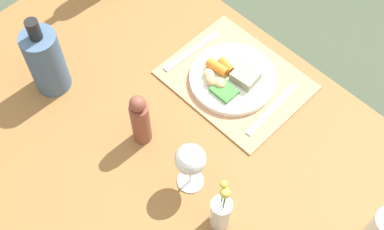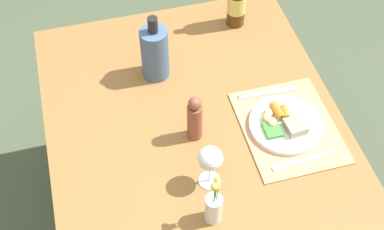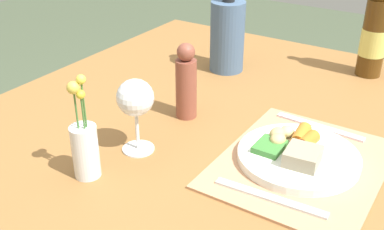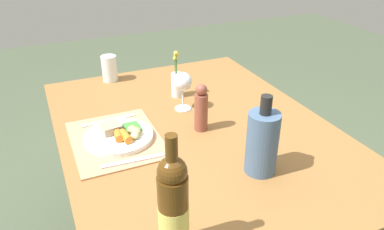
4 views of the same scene
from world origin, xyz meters
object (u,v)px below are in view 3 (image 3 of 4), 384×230
(pepper_mill, at_px, (186,83))
(wine_bottle, at_px, (375,30))
(cooler_bottle, at_px, (227,35))
(dining_table, at_px, (188,142))
(wine_glass, at_px, (135,100))
(flower_vase, at_px, (85,147))
(knife, at_px, (320,127))
(dinner_plate, at_px, (297,154))
(fork, at_px, (270,197))

(pepper_mill, distance_m, wine_bottle, 0.60)
(cooler_bottle, bearing_deg, dining_table, -166.61)
(wine_glass, height_order, flower_vase, flower_vase)
(dining_table, height_order, knife, knife)
(dinner_plate, distance_m, fork, 0.15)
(dining_table, relative_size, dinner_plate, 5.39)
(wine_glass, relative_size, flower_vase, 0.76)
(dinner_plate, height_order, wine_glass, wine_glass)
(pepper_mill, bearing_deg, knife, -69.71)
(fork, relative_size, pepper_mill, 1.15)
(wine_glass, xyz_separation_m, cooler_bottle, (0.51, 0.06, -0.01))
(wine_glass, distance_m, pepper_mill, 0.19)
(wine_glass, relative_size, wine_bottle, 0.50)
(dinner_plate, height_order, wine_bottle, wine_bottle)
(dinner_plate, height_order, knife, dinner_plate)
(knife, relative_size, cooler_bottle, 0.79)
(wine_glass, bearing_deg, cooler_bottle, 6.96)
(cooler_bottle, bearing_deg, dinner_plate, -134.51)
(wine_glass, bearing_deg, dinner_plate, -65.54)
(fork, xyz_separation_m, knife, (0.31, 0.01, 0.00))
(dinner_plate, xyz_separation_m, pepper_mill, (0.05, 0.31, 0.07))
(wine_bottle, bearing_deg, dining_table, 150.82)
(fork, relative_size, flower_vase, 1.00)
(flower_vase, distance_m, cooler_bottle, 0.64)
(dining_table, relative_size, fork, 6.26)
(knife, xyz_separation_m, cooler_bottle, (0.21, 0.37, 0.10))
(fork, xyz_separation_m, flower_vase, (-0.12, 0.34, 0.06))
(knife, bearing_deg, cooler_bottle, 64.00)
(dining_table, height_order, wine_bottle, wine_bottle)
(dinner_plate, height_order, fork, dinner_plate)
(dinner_plate, height_order, cooler_bottle, cooler_bottle)
(wine_glass, height_order, pepper_mill, pepper_mill)
(dinner_plate, height_order, flower_vase, flower_vase)
(dinner_plate, xyz_separation_m, cooler_bottle, (0.37, 0.37, 0.09))
(dinner_plate, distance_m, wine_bottle, 0.58)
(wine_glass, relative_size, cooler_bottle, 0.62)
(dinner_plate, bearing_deg, pepper_mill, 81.27)
(dining_table, relative_size, wine_glass, 8.20)
(pepper_mill, relative_size, wine_bottle, 0.57)
(fork, distance_m, flower_vase, 0.37)
(dinner_plate, relative_size, wine_bottle, 0.76)
(dinner_plate, bearing_deg, dining_table, 83.54)
(wine_glass, xyz_separation_m, flower_vase, (-0.13, 0.03, -0.06))
(wine_glass, bearing_deg, fork, -91.67)
(flower_vase, height_order, cooler_bottle, cooler_bottle)
(dining_table, bearing_deg, wine_bottle, -29.18)
(dinner_plate, distance_m, knife, 0.16)
(dining_table, height_order, cooler_bottle, cooler_bottle)
(dinner_plate, xyz_separation_m, flower_vase, (-0.27, 0.34, 0.05))
(dining_table, height_order, flower_vase, flower_vase)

